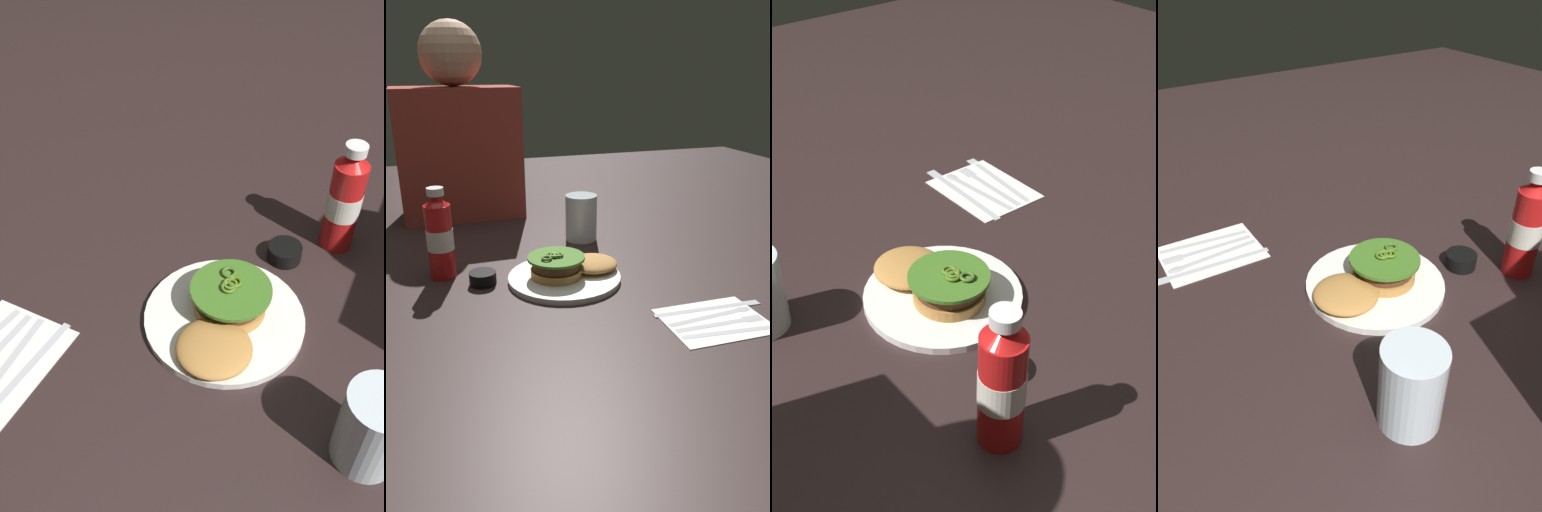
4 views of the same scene
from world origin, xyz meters
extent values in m
plane|color=black|center=(0.00, 0.00, 0.00)|extent=(3.00, 3.00, 0.00)
cylinder|color=white|center=(0.07, 0.01, 0.01)|extent=(0.25, 0.25, 0.01)
cylinder|color=#B77E3D|center=(0.05, 0.01, 0.02)|extent=(0.11, 0.11, 0.02)
cylinder|color=#512D19|center=(0.05, 0.01, 0.04)|extent=(0.10, 0.10, 0.02)
cylinder|color=red|center=(0.05, 0.01, 0.05)|extent=(0.09, 0.09, 0.01)
cylinder|color=#3E7022|center=(0.05, 0.01, 0.06)|extent=(0.12, 0.12, 0.01)
torus|color=#446325|center=(0.03, 0.00, 0.06)|extent=(0.02, 0.02, 0.01)
torus|color=#506E21|center=(0.06, 0.01, 0.06)|extent=(0.02, 0.02, 0.01)
torus|color=#4F7017|center=(0.04, 0.02, 0.06)|extent=(0.02, 0.02, 0.01)
torus|color=#517925|center=(0.05, 0.01, 0.06)|extent=(0.02, 0.02, 0.01)
ellipsoid|color=#B77E3D|center=(0.14, 0.03, 0.03)|extent=(0.11, 0.11, 0.03)
cylinder|color=red|center=(-0.18, 0.12, 0.08)|extent=(0.06, 0.06, 0.16)
cone|color=red|center=(-0.18, 0.12, 0.17)|extent=(0.05, 0.05, 0.02)
cylinder|color=white|center=(-0.18, 0.12, 0.19)|extent=(0.04, 0.04, 0.02)
cylinder|color=white|center=(-0.18, 0.12, 0.09)|extent=(0.06, 0.06, 0.05)
cylinder|color=black|center=(-0.10, 0.05, 0.01)|extent=(0.06, 0.06, 0.03)
cube|color=white|center=(0.28, -0.25, 0.00)|extent=(0.19, 0.15, 0.00)
cube|color=silver|center=(0.28, -0.30, 0.00)|extent=(0.17, 0.03, 0.00)
cube|color=silver|center=(0.35, -0.30, 0.00)|extent=(0.08, 0.03, 0.00)
cube|color=silver|center=(0.28, -0.27, 0.00)|extent=(0.17, 0.02, 0.00)
cube|color=silver|center=(0.35, -0.27, 0.00)|extent=(0.04, 0.02, 0.00)
cube|color=silver|center=(0.28, -0.24, 0.00)|extent=(0.18, 0.02, 0.00)
ellipsoid|color=silver|center=(0.35, -0.23, 0.00)|extent=(0.04, 0.03, 0.00)
cube|color=silver|center=(0.28, -0.21, 0.00)|extent=(0.20, 0.02, 0.00)
cube|color=silver|center=(0.36, -0.21, 0.00)|extent=(0.08, 0.02, 0.00)
camera|label=1|loc=(0.60, 0.21, 0.68)|focal=39.88mm
camera|label=2|loc=(-0.21, -0.92, 0.44)|focal=34.09mm
camera|label=3|loc=(-0.53, 0.47, 0.64)|focal=44.90mm
camera|label=4|loc=(0.46, 0.52, 0.52)|focal=32.17mm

